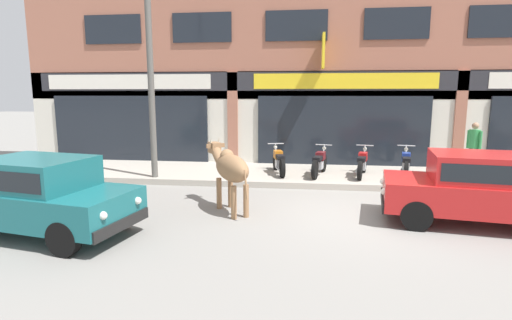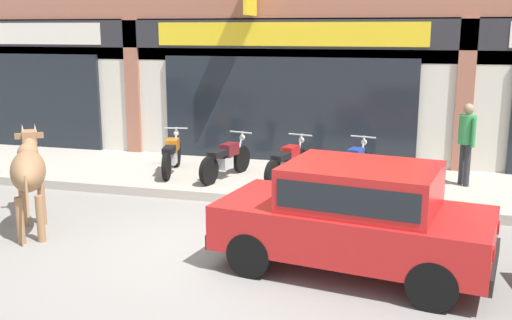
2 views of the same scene
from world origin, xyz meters
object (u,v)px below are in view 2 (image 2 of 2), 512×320
(cow, at_px, (28,170))
(motorcycle_2, at_px, (287,163))
(car_0, at_px, (356,213))
(pedestrian, at_px, (467,135))
(motorcycle_3, at_px, (353,166))
(motorcycle_1, at_px, (226,160))
(motorcycle_0, at_px, (172,155))

(cow, height_order, motorcycle_2, cow)
(cow, relative_size, motorcycle_2, 1.05)
(car_0, xyz_separation_m, motorcycle_2, (-1.75, 3.78, -0.25))
(pedestrian, bearing_deg, cow, -148.08)
(cow, bearing_deg, car_0, -2.88)
(motorcycle_2, distance_m, pedestrian, 3.49)
(cow, relative_size, motorcycle_3, 1.05)
(motorcycle_1, distance_m, motorcycle_2, 1.27)
(car_0, height_order, motorcycle_1, car_0)
(motorcycle_2, relative_size, motorcycle_3, 1.00)
(pedestrian, bearing_deg, car_0, -110.05)
(motorcycle_0, xyz_separation_m, motorcycle_2, (2.52, -0.09, 0.00))
(motorcycle_1, relative_size, pedestrian, 1.11)
(motorcycle_0, relative_size, motorcycle_3, 1.00)
(cow, xyz_separation_m, pedestrian, (6.73, 4.19, 0.16))
(motorcycle_1, relative_size, motorcycle_3, 1.00)
(car_0, bearing_deg, motorcycle_1, 128.89)
(motorcycle_1, bearing_deg, motorcycle_0, 174.42)
(pedestrian, bearing_deg, motorcycle_0, -174.40)
(cow, height_order, motorcycle_0, cow)
(motorcycle_1, xyz_separation_m, motorcycle_2, (1.27, 0.03, 0.00))
(motorcycle_2, bearing_deg, car_0, -65.15)
(motorcycle_0, relative_size, motorcycle_2, 1.00)
(motorcycle_0, height_order, motorcycle_2, same)
(car_0, relative_size, motorcycle_2, 2.11)
(car_0, distance_m, motorcycle_2, 4.18)
(car_0, bearing_deg, motorcycle_3, 96.89)
(motorcycle_0, bearing_deg, motorcycle_3, 0.17)
(cow, distance_m, motorcycle_3, 5.90)
(cow, distance_m, motorcycle_2, 4.89)
(motorcycle_2, distance_m, motorcycle_3, 1.29)
(car_0, xyz_separation_m, pedestrian, (1.62, 4.45, 0.35))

